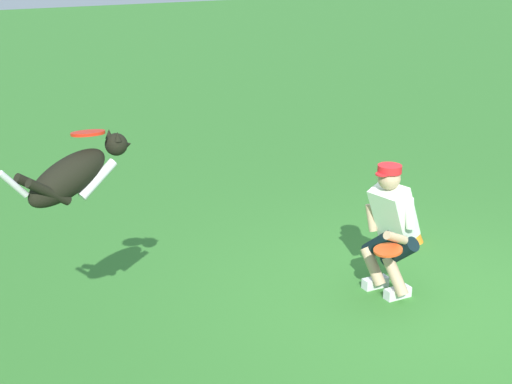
# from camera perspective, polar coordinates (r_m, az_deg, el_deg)

# --- Properties ---
(ground_plane) EXTENTS (60.00, 60.00, 0.00)m
(ground_plane) POSITION_cam_1_polar(r_m,az_deg,el_deg) (7.17, 13.40, -8.43)
(ground_plane) COLOR #35772D
(person) EXTENTS (0.55, 0.66, 1.29)m
(person) POSITION_cam_1_polar(r_m,az_deg,el_deg) (7.03, 10.31, -2.52)
(person) COLOR silver
(person) RESTS_ON ground_plane
(dog) EXTENTS (1.05, 0.47, 0.51)m
(dog) POSITION_cam_1_polar(r_m,az_deg,el_deg) (5.48, -13.86, 1.30)
(dog) COLOR black
(frisbee_flying) EXTENTS (0.31, 0.31, 0.06)m
(frisbee_flying) POSITION_cam_1_polar(r_m,az_deg,el_deg) (5.50, -12.79, 4.43)
(frisbee_flying) COLOR red
(frisbee_held) EXTENTS (0.26, 0.26, 0.06)m
(frisbee_held) POSITION_cam_1_polar(r_m,az_deg,el_deg) (6.71, 10.11, -4.42)
(frisbee_held) COLOR #DE481B
(frisbee_held) RESTS_ON person
(training_cone) EXTENTS (0.26, 0.26, 0.29)m
(training_cone) POSITION_cam_1_polar(r_m,az_deg,el_deg) (8.46, 11.93, -2.79)
(training_cone) COLOR orange
(training_cone) RESTS_ON ground_plane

